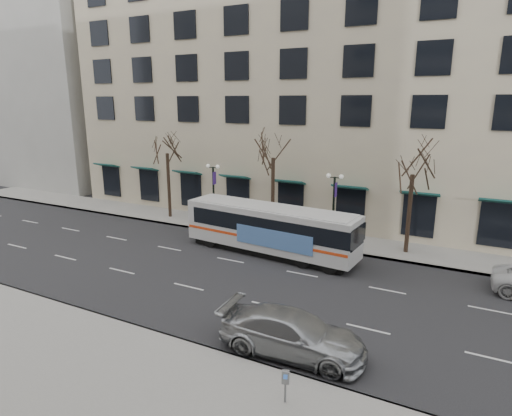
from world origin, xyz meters
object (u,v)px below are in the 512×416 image
Objects in this scene: tree_far_left at (167,142)px; tree_far_right at (414,160)px; tree_far_mid at (273,145)px; lamp_post_left at (214,192)px; city_bus at (271,228)px; silver_car at (292,333)px; pay_station at (285,380)px; lamp_post_right at (334,206)px.

tree_far_left is 20.00m from tree_far_right.
lamp_post_left is at bearing -173.15° from tree_far_mid.
tree_far_mid is 1.06× the size of tree_far_right.
tree_far_right is 1.55× the size of lamp_post_left.
tree_far_left reaches higher than tree_far_right.
tree_far_left is at bearing -180.00° from tree_far_mid.
city_bus is (6.81, -3.55, -1.14)m from lamp_post_left.
pay_station is at bearing -164.23° from silver_car.
tree_far_right is at bearing -0.00° from tree_far_mid.
lamp_post_right is at bearing -6.83° from tree_far_mid.
lamp_post_left is at bearing 157.52° from city_bus.
tree_far_right is (10.00, -0.00, -0.48)m from tree_far_mid.
lamp_post_right is (10.00, 0.00, 0.00)m from lamp_post_left.
tree_far_left reaches higher than lamp_post_right.
pay_station is at bearing -94.47° from tree_far_right.
tree_far_left reaches higher than city_bus.
silver_car is at bearing -47.63° from lamp_post_left.
lamp_post_left is at bearing -177.71° from tree_far_right.
tree_far_right reaches higher than lamp_post_right.
lamp_post_right is at bearing 53.19° from city_bus.
lamp_post_right is at bearing -173.15° from tree_far_right.
lamp_post_left is 7.77m from city_bus.
tree_far_mid is at bearing 6.85° from lamp_post_left.
pay_station is (6.81, -13.32, -0.78)m from city_bus.
pay_station is (3.62, -16.87, -1.92)m from lamp_post_right.
lamp_post_left reaches higher than silver_car.
silver_car is at bearing -55.50° from city_bus.
tree_far_left is at bearing 173.17° from lamp_post_left.
tree_far_left is 10.00m from tree_far_mid.
tree_far_left reaches higher than silver_car.
tree_far_right reaches higher than lamp_post_left.
silver_car is (-2.38, -14.42, -5.54)m from tree_far_right.
pay_station is (-1.37, -17.47, -5.40)m from tree_far_right.
city_bus is at bearing -27.55° from lamp_post_left.
silver_car is at bearing -79.31° from lamp_post_right.
lamp_post_left is (-14.99, -0.60, -3.48)m from tree_far_right.
tree_far_left is 13.45m from city_bus.
tree_far_mid is 1.40× the size of silver_car.
tree_far_mid is 6.40m from lamp_post_left.
lamp_post_right is at bearing -2.29° from tree_far_left.
tree_far_mid is at bearing 173.17° from lamp_post_right.
silver_car is (7.62, -14.42, -6.02)m from tree_far_mid.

